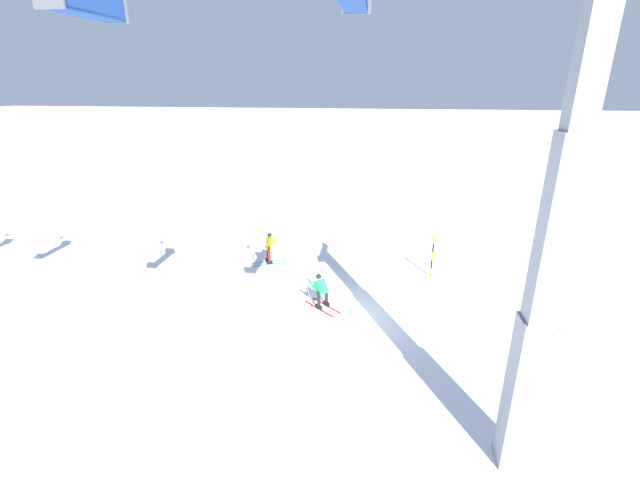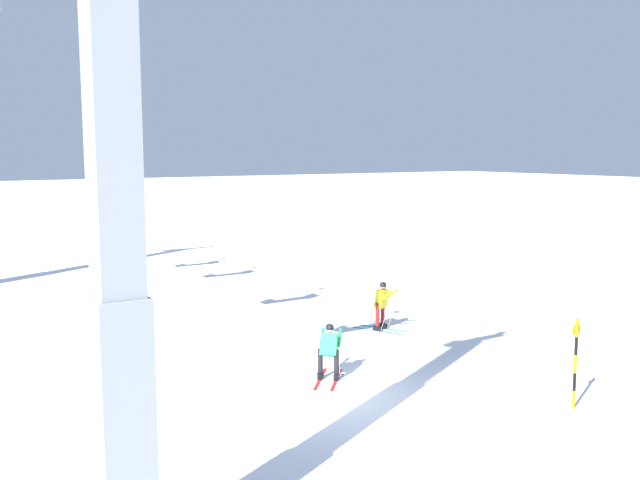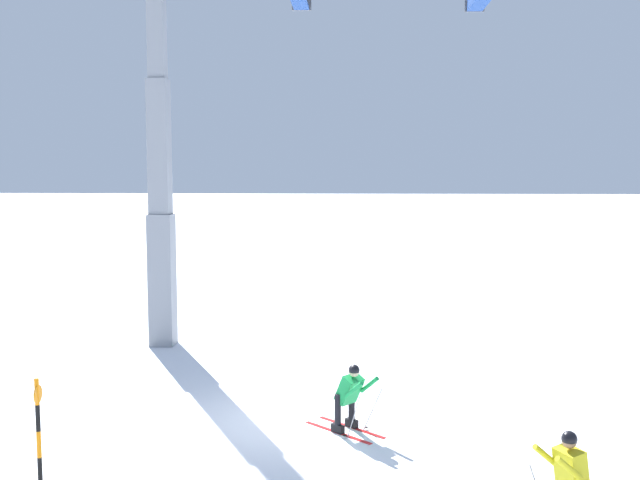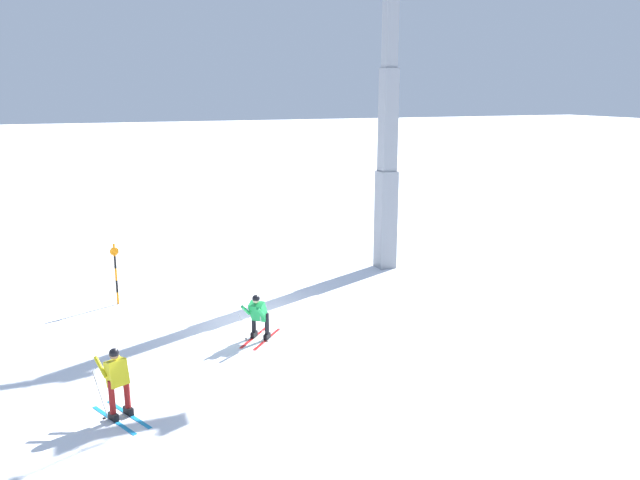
# 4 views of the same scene
# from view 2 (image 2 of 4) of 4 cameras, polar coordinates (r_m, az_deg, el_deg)

# --- Properties ---
(ground_plane) EXTENTS (260.00, 260.00, 0.00)m
(ground_plane) POSITION_cam_2_polar(r_m,az_deg,el_deg) (16.90, 1.11, -12.64)
(ground_plane) COLOR white
(skier_carving_main) EXTENTS (1.63, 1.52, 1.50)m
(skier_carving_main) POSITION_cam_2_polar(r_m,az_deg,el_deg) (17.96, 0.74, -8.81)
(skier_carving_main) COLOR red
(skier_carving_main) RESTS_ON ground_plane
(lift_tower_near) EXTENTS (0.70, 2.42, 12.20)m
(lift_tower_near) POSITION_cam_2_polar(r_m,az_deg,el_deg) (9.29, -16.35, 2.88)
(lift_tower_near) COLOR gray
(lift_tower_near) RESTS_ON ground_plane
(trail_marker_pole) EXTENTS (0.07, 0.28, 2.07)m
(trail_marker_pole) POSITION_cam_2_polar(r_m,az_deg,el_deg) (16.83, 20.10, -9.20)
(trail_marker_pole) COLOR orange
(trail_marker_pole) RESTS_ON ground_plane
(skier_distant_uphill) EXTENTS (1.77, 1.15, 1.61)m
(skier_distant_uphill) POSITION_cam_2_polar(r_m,az_deg,el_deg) (22.66, 5.06, -5.10)
(skier_distant_uphill) COLOR #198CCC
(skier_distant_uphill) RESTS_ON ground_plane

